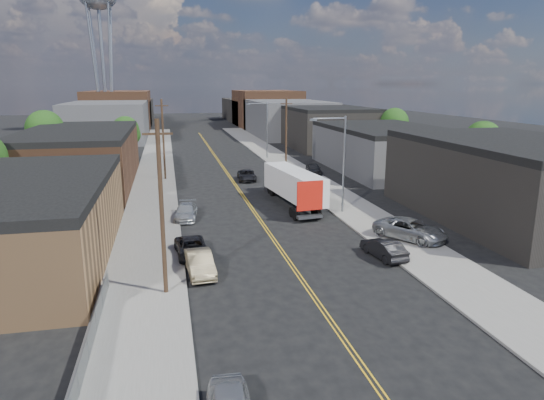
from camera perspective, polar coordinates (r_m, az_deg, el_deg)
name	(u,v)px	position (r m, az deg, el deg)	size (l,w,h in m)	color
ground	(218,160)	(77.81, -6.37, 4.70)	(260.00, 260.00, 0.00)	black
centerline	(230,177)	(63.11, -4.96, 2.69)	(0.32, 120.00, 0.01)	gold
sidewalk_left	(155,180)	(62.65, -13.61, 2.34)	(5.00, 140.00, 0.15)	slate
sidewalk_right	(301,174)	(64.94, 3.39, 3.08)	(5.00, 140.00, 0.15)	slate
warehouse_tan	(16,220)	(37.13, -27.88, -2.10)	(12.00, 22.00, 5.60)	olive
warehouse_brown	(80,157)	(61.98, -21.69, 4.67)	(12.00, 26.00, 6.60)	#543421
industrial_right_a	(513,180)	(47.77, 26.52, 2.14)	(14.00, 22.00, 7.10)	black
industrial_right_b	(385,148)	(69.76, 13.20, 5.95)	(14.00, 24.00, 6.10)	#3D3D40
industrial_right_c	(326,127)	(93.71, 6.42, 8.52)	(14.00, 22.00, 7.60)	black
skyline_left_a	(109,121)	(112.47, -18.65, 8.83)	(16.00, 30.00, 8.00)	#3D3D40
skyline_right_a	(287,118)	(115.17, 1.80, 9.61)	(16.00, 30.00, 8.00)	#3D3D40
skyline_left_b	(119,110)	(137.24, -17.57, 10.04)	(16.00, 26.00, 10.00)	#543421
skyline_right_b	(266,109)	(139.47, -0.71, 10.70)	(16.00, 26.00, 10.00)	#543421
skyline_left_c	(125,112)	(157.22, -16.90, 9.90)	(16.00, 40.00, 7.00)	black
skyline_right_c	(254,110)	(159.17, -2.17, 10.49)	(16.00, 40.00, 7.00)	black
water_tower	(98,1)	(128.72, -19.80, 21.17)	(9.00, 9.00, 36.90)	gray
streetlight_near	(340,157)	(44.72, 7.99, 5.06)	(3.39, 0.25, 9.00)	gray
streetlight_far	(265,125)	(78.30, -0.88, 8.76)	(3.39, 0.25, 9.00)	gray
utility_pole_left_near	(162,208)	(27.35, -12.86, -0.90)	(1.60, 0.26, 10.00)	black
utility_pole_left_far	(163,139)	(61.88, -12.66, 7.00)	(1.60, 0.26, 10.00)	black
utility_pole_right	(286,134)	(66.78, 1.68, 7.78)	(1.60, 0.26, 10.00)	black
chainlink_fence	(88,349)	(23.22, -20.86, -16.09)	(0.05, 16.00, 1.22)	slate
tree_left_mid	(46,131)	(73.62, -25.09, 7.33)	(5.10, 5.04, 8.37)	black
tree_left_far	(126,132)	(79.10, -16.80, 7.69)	(4.35, 4.20, 6.97)	black
tree_right_near	(483,142)	(65.05, 23.55, 6.28)	(4.60, 4.48, 7.44)	black
tree_right_far	(394,124)	(85.58, 14.21, 8.66)	(4.85, 4.76, 7.91)	black
semi_truck	(290,183)	(48.49, 2.16, 1.96)	(3.72, 14.32, 3.68)	silver
car_left_b	(200,263)	(31.26, -8.49, -7.36)	(1.54, 4.41, 1.45)	#7E7052
car_left_c	(192,248)	(34.40, -9.40, -5.59)	(2.11, 4.58, 1.27)	black
car_left_d	(186,212)	(43.97, -10.09, -1.36)	(1.86, 4.59, 1.33)	#A6A9AB
car_right_oncoming	(384,248)	(34.61, 13.00, -5.57)	(1.44, 4.12, 1.36)	black
car_right_lot_a	(410,229)	(38.66, 15.97, -3.34)	(2.60, 5.64, 1.57)	#989B9C
car_right_lot_c	(313,169)	(64.39, 4.90, 3.69)	(1.71, 4.26, 1.45)	black
car_ahead_truck	(247,175)	(60.74, -2.99, 2.91)	(2.14, 4.64, 1.29)	black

